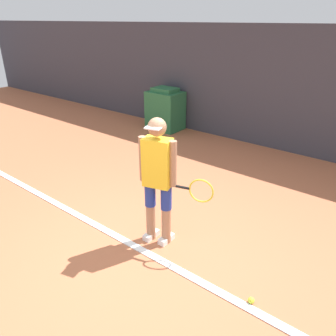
% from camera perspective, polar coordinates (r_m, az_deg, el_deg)
% --- Properties ---
extents(ground_plane, '(24.00, 24.00, 0.00)m').
position_cam_1_polar(ground_plane, '(4.22, -4.60, -14.97)').
color(ground_plane, '#B76642').
extents(back_wall, '(24.00, 0.10, 2.60)m').
position_cam_1_polar(back_wall, '(7.43, 20.45, 12.40)').
color(back_wall, '#383842').
rests_on(back_wall, ground_plane).
extents(court_baseline, '(21.60, 0.10, 0.01)m').
position_cam_1_polar(court_baseline, '(4.26, -3.90, -14.42)').
color(court_baseline, white).
rests_on(court_baseline, ground_plane).
extents(tennis_player, '(0.92, 0.38, 1.67)m').
position_cam_1_polar(tennis_player, '(3.97, -1.64, -1.59)').
color(tennis_player, '#A37556').
rests_on(tennis_player, ground_plane).
extents(tennis_ball, '(0.07, 0.07, 0.07)m').
position_cam_1_polar(tennis_ball, '(3.74, 14.27, -21.44)').
color(tennis_ball, '#D1E533').
rests_on(tennis_ball, ground_plane).
extents(covered_chair, '(0.87, 0.66, 1.08)m').
position_cam_1_polar(covered_chair, '(8.65, -0.50, 10.13)').
color(covered_chair, '#28663D').
rests_on(covered_chair, ground_plane).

